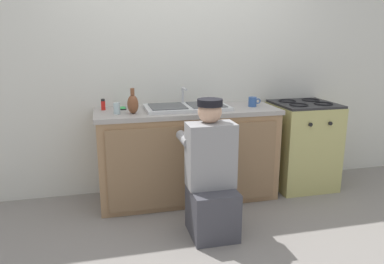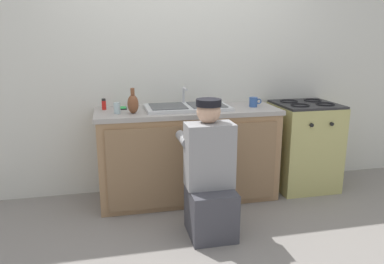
% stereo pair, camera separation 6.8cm
% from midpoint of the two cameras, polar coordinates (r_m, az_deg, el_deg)
% --- Properties ---
extents(ground_plane, '(12.00, 12.00, 0.00)m').
position_cam_midpoint_polar(ground_plane, '(3.60, 0.91, -11.58)').
color(ground_plane, gray).
extents(back_wall, '(6.00, 0.10, 2.50)m').
position_cam_midpoint_polar(back_wall, '(3.89, -1.29, 9.52)').
color(back_wall, silver).
rests_on(back_wall, ground_plane).
extents(counter_cabinet, '(1.71, 0.62, 0.86)m').
position_cam_midpoint_polar(counter_cabinet, '(3.71, -0.12, -3.67)').
color(counter_cabinet, '#997551').
rests_on(counter_cabinet, ground_plane).
extents(countertop, '(1.75, 0.62, 0.04)m').
position_cam_midpoint_polar(countertop, '(3.60, -0.15, 3.22)').
color(countertop, '#9E9993').
rests_on(countertop, counter_cabinet).
extents(sink_double_basin, '(0.80, 0.44, 0.19)m').
position_cam_midpoint_polar(sink_double_basin, '(3.60, -0.16, 3.85)').
color(sink_double_basin, silver).
rests_on(sink_double_basin, countertop).
extents(stove_range, '(0.62, 0.62, 0.92)m').
position_cam_midpoint_polar(stove_range, '(4.15, 17.06, -1.94)').
color(stove_range, tan).
rests_on(stove_range, ground_plane).
extents(plumber_person, '(0.42, 0.61, 1.10)m').
position_cam_midpoint_polar(plumber_person, '(3.02, 3.38, -7.28)').
color(plumber_person, '#3F3F47').
rests_on(plumber_person, ground_plane).
extents(coffee_mug, '(0.13, 0.08, 0.09)m').
position_cam_midpoint_polar(coffee_mug, '(3.76, 9.89, 4.52)').
color(coffee_mug, '#335699').
rests_on(coffee_mug, countertop).
extents(spice_bottle_red, '(0.04, 0.04, 0.10)m').
position_cam_midpoint_polar(spice_bottle_red, '(3.64, -12.76, 4.13)').
color(spice_bottle_red, red).
rests_on(spice_bottle_red, countertop).
extents(vase_decorative, '(0.10, 0.10, 0.23)m').
position_cam_midpoint_polar(vase_decorative, '(3.40, -8.42, 4.31)').
color(vase_decorative, brown).
rests_on(vase_decorative, countertop).
extents(water_glass, '(0.06, 0.06, 0.10)m').
position_cam_midpoint_polar(water_glass, '(3.42, -10.79, 3.60)').
color(water_glass, '#ADC6CC').
rests_on(water_glass, countertop).
extents(cell_phone, '(0.07, 0.14, 0.01)m').
position_cam_midpoint_polar(cell_phone, '(3.67, -9.96, 3.63)').
color(cell_phone, black).
rests_on(cell_phone, countertop).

